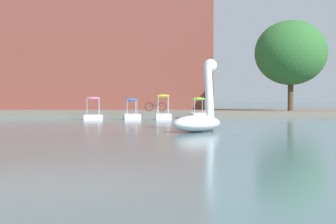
% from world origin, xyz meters
% --- Properties ---
extents(ground_plane, '(656.90, 656.90, 0.00)m').
position_xyz_m(ground_plane, '(0.00, 0.00, 0.00)').
color(ground_plane, slate).
extents(shore_bank_far, '(130.63, 23.93, 0.45)m').
position_xyz_m(shore_bank_far, '(0.00, 38.22, 0.22)').
color(shore_bank_far, '#6B665B').
rests_on(shore_bank_far, ground_plane).
extents(swan_boat, '(2.72, 2.79, 2.89)m').
position_xyz_m(swan_boat, '(3.59, 11.70, 0.58)').
color(swan_boat, white).
rests_on(swan_boat, ground_plane).
extents(pedal_boat_lime, '(1.23, 2.13, 1.44)m').
position_xyz_m(pedal_boat_lime, '(5.11, 24.35, 0.40)').
color(pedal_boat_lime, white).
rests_on(pedal_boat_lime, ground_plane).
extents(pedal_boat_yellow, '(1.00, 1.82, 1.62)m').
position_xyz_m(pedal_boat_yellow, '(2.77, 23.86, 0.43)').
color(pedal_boat_yellow, white).
rests_on(pedal_boat_yellow, ground_plane).
extents(pedal_boat_blue, '(1.25, 2.10, 1.37)m').
position_xyz_m(pedal_boat_blue, '(0.73, 24.17, 0.38)').
color(pedal_boat_blue, white).
rests_on(pedal_boat_blue, ground_plane).
extents(pedal_boat_pink, '(1.39, 2.05, 1.47)m').
position_xyz_m(pedal_boat_pink, '(-1.73, 23.96, 0.46)').
color(pedal_boat_pink, white).
rests_on(pedal_boat_pink, ground_plane).
extents(tree_broadleaf_behind_dock, '(7.37, 7.07, 6.18)m').
position_xyz_m(tree_broadleaf_behind_dock, '(-7.30, 38.73, 4.25)').
color(tree_broadleaf_behind_dock, '#423323').
rests_on(tree_broadleaf_behind_dock, shore_bank_far).
extents(tree_broadleaf_left, '(6.50, 6.33, 6.99)m').
position_xyz_m(tree_broadleaf_left, '(12.94, 29.63, 4.93)').
color(tree_broadleaf_left, '#4C3823').
rests_on(tree_broadleaf_left, shore_bank_far).
extents(bicycle_parked, '(1.62, 0.30, 0.65)m').
position_xyz_m(bicycle_parked, '(2.44, 28.97, 0.77)').
color(bicycle_parked, black).
rests_on(bicycle_parked, shore_bank_far).
extents(apartment_block, '(21.70, 15.15, 14.80)m').
position_xyz_m(apartment_block, '(-2.22, 41.87, 7.85)').
color(apartment_block, brown).
rests_on(apartment_block, shore_bank_far).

